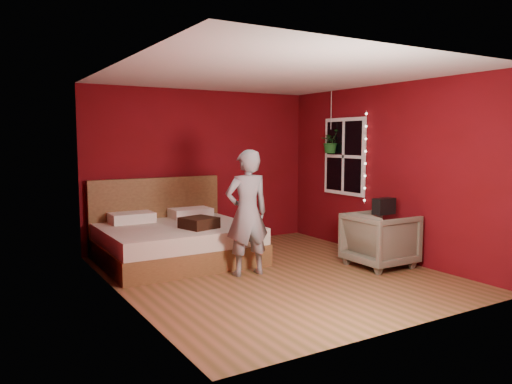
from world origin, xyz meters
name	(u,v)px	position (x,y,z in m)	size (l,w,h in m)	color
floor	(274,274)	(0.00, 0.00, 0.00)	(4.50, 4.50, 0.00)	brown
room_walls	(274,147)	(0.00, 0.00, 1.68)	(4.04, 4.54, 2.62)	#610A11
window	(344,156)	(1.97, 0.90, 1.50)	(0.05, 0.97, 1.27)	white
fairy_lights	(365,157)	(1.94, 0.37, 1.50)	(0.04, 0.04, 1.45)	silver
bed	(175,240)	(-0.84, 1.39, 0.31)	(2.13, 1.81, 1.17)	brown
person	(247,213)	(-0.32, 0.16, 0.82)	(0.60, 0.39, 1.65)	gray
armchair	(380,240)	(1.50, -0.42, 0.38)	(0.82, 0.84, 0.76)	#6C6955
handbag	(384,206)	(1.43, -0.55, 0.87)	(0.31, 0.15, 0.22)	black
throw_pillow	(199,223)	(-0.65, 0.94, 0.61)	(0.43, 0.43, 0.15)	black
hanging_plant	(331,141)	(1.88, 1.15, 1.75)	(0.38, 0.34, 1.05)	silver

